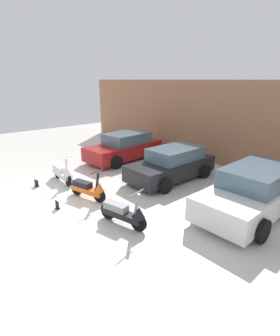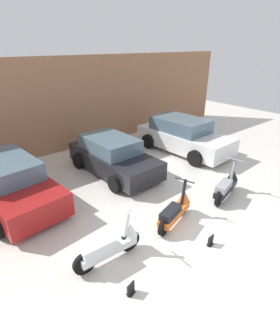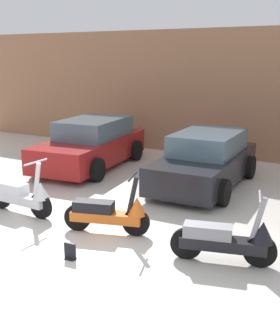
# 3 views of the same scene
# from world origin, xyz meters

# --- Properties ---
(ground_plane) EXTENTS (28.00, 28.00, 0.00)m
(ground_plane) POSITION_xyz_m (0.00, 0.00, 0.00)
(ground_plane) COLOR silver
(wall_back) EXTENTS (19.60, 0.12, 3.85)m
(wall_back) POSITION_xyz_m (0.00, 7.80, 1.92)
(wall_back) COLOR #9E6B4C
(wall_back) RESTS_ON ground_plane
(scooter_front_left) EXTENTS (1.62, 0.58, 1.13)m
(scooter_front_left) POSITION_xyz_m (-1.89, 1.10, 0.40)
(scooter_front_left) COLOR black
(scooter_front_left) RESTS_ON ground_plane
(scooter_front_right) EXTENTS (1.51, 0.73, 1.08)m
(scooter_front_right) POSITION_xyz_m (0.14, 1.13, 0.38)
(scooter_front_right) COLOR black
(scooter_front_right) RESTS_ON ground_plane
(scooter_front_center) EXTENTS (1.55, 0.71, 1.10)m
(scooter_front_center) POSITION_xyz_m (2.28, 1.04, 0.39)
(scooter_front_center) COLOR black
(scooter_front_center) RESTS_ON ground_plane
(car_rear_left) EXTENTS (2.21, 4.09, 1.34)m
(car_rear_left) POSITION_xyz_m (-2.86, 4.84, 0.64)
(car_rear_left) COLOR maroon
(car_rear_left) RESTS_ON ground_plane
(car_rear_center) EXTENTS (1.90, 3.81, 1.28)m
(car_rear_center) POSITION_xyz_m (0.58, 4.67, 0.61)
(car_rear_center) COLOR black
(car_rear_center) RESTS_ON ground_plane
(car_rear_right) EXTENTS (2.16, 4.23, 1.41)m
(car_rear_right) POSITION_xyz_m (4.11, 4.49, 0.67)
(car_rear_right) COLOR white
(car_rear_right) RESTS_ON ground_plane
(placard_near_left_scooter) EXTENTS (0.20, 0.16, 0.26)m
(placard_near_left_scooter) POSITION_xyz_m (-2.11, 0.13, 0.11)
(placard_near_left_scooter) COLOR black
(placard_near_left_scooter) RESTS_ON ground_plane
(placard_near_right_scooter) EXTENTS (0.20, 0.13, 0.26)m
(placard_near_right_scooter) POSITION_xyz_m (0.13, 0.00, 0.11)
(placard_near_right_scooter) COLOR black
(placard_near_right_scooter) RESTS_ON ground_plane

